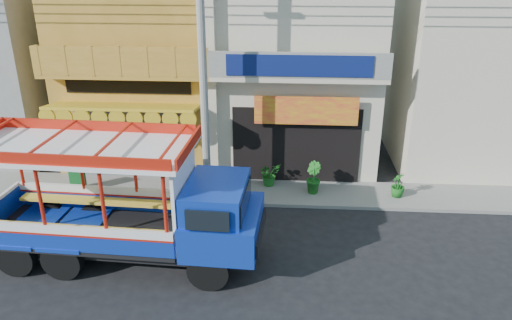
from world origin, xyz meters
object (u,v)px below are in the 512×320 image
at_px(potted_plant_b, 313,178).
at_px(potted_plant_c, 398,185).
at_px(potted_plant_a, 269,174).
at_px(utility_pole, 207,56).
at_px(green_sign, 78,179).
at_px(songthaew_truck, 139,205).

height_order(potted_plant_b, potted_plant_c, potted_plant_b).
bearing_deg(potted_plant_a, utility_pole, 175.80).
bearing_deg(green_sign, potted_plant_a, 7.52).
height_order(green_sign, potted_plant_a, green_sign).
bearing_deg(green_sign, potted_plant_c, 1.39).
height_order(potted_plant_a, potted_plant_c, potted_plant_c).
xyz_separation_m(utility_pole, potted_plant_b, (3.45, 0.71, -4.35)).
bearing_deg(utility_pole, potted_plant_c, 5.25).
height_order(utility_pole, potted_plant_a, utility_pole).
xyz_separation_m(utility_pole, green_sign, (-4.85, 0.31, -4.49)).
distance_m(songthaew_truck, potted_plant_b, 6.60).
distance_m(utility_pole, songthaew_truck, 5.11).
relative_size(potted_plant_a, potted_plant_b, 0.75).
relative_size(songthaew_truck, potted_plant_c, 9.09).
relative_size(green_sign, potted_plant_b, 0.91).
xyz_separation_m(songthaew_truck, potted_plant_b, (4.83, 4.37, -1.07)).
relative_size(songthaew_truck, potted_plant_a, 9.35).
relative_size(utility_pole, songthaew_truck, 3.55).
xyz_separation_m(green_sign, potted_plant_c, (11.23, 0.27, 0.01)).
bearing_deg(green_sign, potted_plant_b, 2.72).
xyz_separation_m(utility_pole, songthaew_truck, (-1.38, -3.66, -3.28)).
bearing_deg(songthaew_truck, green_sign, 131.14).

